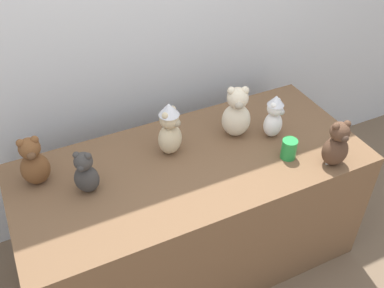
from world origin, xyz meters
TOP-DOWN VIEW (x-y plane):
  - ground_plane at (0.00, 0.00)m, footprint 10.00×10.00m
  - wall_back at (0.00, 0.91)m, footprint 7.00×0.08m
  - display_table at (0.00, 0.25)m, footprint 1.84×0.82m
  - teddy_bear_sand at (-0.07, 0.38)m, footprint 0.18×0.17m
  - teddy_bear_snow at (0.50, 0.26)m, footprint 0.15×0.15m
  - teddy_bear_cocoa at (0.65, -0.07)m, footprint 0.15×0.13m
  - teddy_bear_charcoal at (-0.54, 0.28)m, footprint 0.16×0.15m
  - teddy_bear_chestnut at (-0.74, 0.45)m, footprint 0.14×0.13m
  - teddy_bear_cream at (0.32, 0.36)m, footprint 0.20×0.18m
  - party_cup_green at (0.47, 0.07)m, footprint 0.08×0.08m
  - name_card_front_left at (0.65, -0.07)m, footprint 0.07×0.02m

SIDE VIEW (x-z plane):
  - ground_plane at x=0.00m, z-range 0.00..0.00m
  - display_table at x=0.00m, z-range 0.00..0.78m
  - name_card_front_left at x=0.65m, z-range 0.78..0.83m
  - party_cup_green at x=0.47m, z-range 0.78..0.89m
  - teddy_bear_charcoal at x=-0.54m, z-range 0.77..1.00m
  - teddy_bear_cocoa at x=0.65m, z-range 0.77..1.03m
  - teddy_bear_chestnut at x=-0.74m, z-range 0.77..1.04m
  - teddy_bear_snow at x=0.50m, z-range 0.77..1.03m
  - teddy_bear_cream at x=0.32m, z-range 0.76..1.07m
  - teddy_bear_sand at x=-0.07m, z-range 0.77..1.08m
  - wall_back at x=0.00m, z-range 0.00..2.60m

